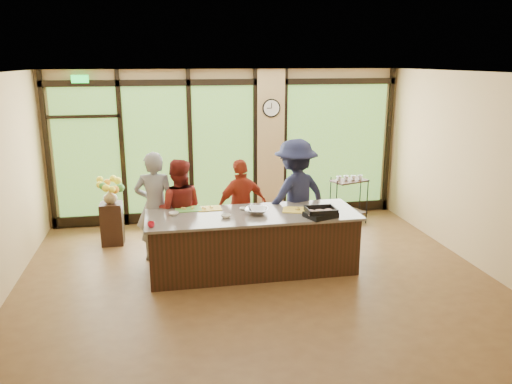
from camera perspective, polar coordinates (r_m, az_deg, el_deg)
name	(u,v)px	position (r m, az deg, el deg)	size (l,w,h in m)	color
floor	(256,278)	(7.60, 0.04, -9.78)	(7.00, 7.00, 0.00)	brown
ceiling	(256,73)	(6.90, 0.05, 13.47)	(7.00, 7.00, 0.00)	silver
back_wall	(228,146)	(10.00, -3.21, 5.26)	(7.00, 7.00, 0.00)	tan
right_wall	(478,171)	(8.47, 23.99, 2.22)	(6.00, 6.00, 0.00)	tan
window_wall	(237,151)	(10.00, -2.24, 4.66)	(6.90, 0.12, 3.00)	tan
island_base	(253,243)	(7.70, -0.38, -5.89)	(3.10, 1.00, 0.88)	black
countertop	(253,215)	(7.55, -0.39, -2.62)	(3.20, 1.10, 0.04)	#6D635A
wall_clock	(271,108)	(9.92, 1.76, 9.57)	(0.36, 0.04, 0.36)	black
cook_left	(155,207)	(8.14, -11.44, -1.64)	(0.65, 0.43, 1.79)	gray
cook_midleft	(179,210)	(8.12, -8.84, -2.04)	(0.81, 0.63, 1.66)	maroon
cook_midright	(242,207)	(8.31, -1.66, -1.67)	(0.94, 0.39, 1.60)	maroon
cook_right	(295,196)	(8.34, 4.51, -0.50)	(1.24, 0.71, 1.93)	#181B36
roasting_pan	(321,215)	(7.43, 7.40, -2.58)	(0.43, 0.34, 0.08)	black
mixing_bowl	(256,211)	(7.52, 0.05, -2.19)	(0.35, 0.35, 0.09)	silver
cutting_board_left	(188,209)	(7.81, -7.75, -1.95)	(0.40, 0.30, 0.01)	#529937
cutting_board_center	(209,208)	(7.81, -5.34, -1.89)	(0.36, 0.27, 0.01)	gold
cutting_board_right	(297,210)	(7.72, 4.69, -2.06)	(0.43, 0.32, 0.01)	gold
prep_bowl_near	(174,214)	(7.56, -9.37, -2.45)	(0.15, 0.15, 0.05)	silver
prep_bowl_mid	(226,216)	(7.36, -3.46, -2.78)	(0.14, 0.14, 0.05)	silver
prep_bowl_far	(243,209)	(7.74, -1.46, -1.92)	(0.12, 0.12, 0.03)	silver
red_ramekin	(151,225)	(7.08, -11.90, -3.66)	(0.10, 0.10, 0.08)	red
flower_stand	(112,223)	(9.17, -16.11, -3.48)	(0.37, 0.37, 0.75)	black
flower_vase	(110,196)	(9.03, -16.34, -0.47)	(0.24, 0.24, 0.25)	olive
bar_cart	(349,194)	(10.11, 10.55, -0.25)	(0.79, 0.60, 0.96)	black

